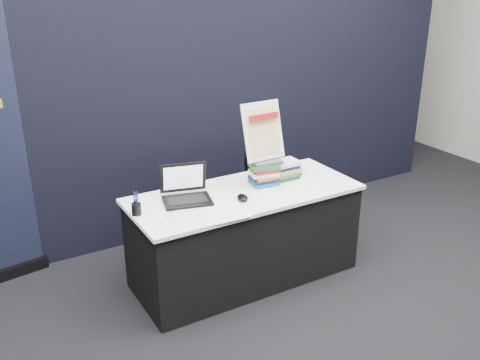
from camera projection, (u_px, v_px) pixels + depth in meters
name	position (u px, v px, depth m)	size (l,w,h in m)	color
floor	(282.00, 310.00, 3.96)	(8.00, 8.00, 0.00)	black
wall_back	(100.00, 20.00, 6.50)	(8.00, 0.02, 3.50)	#A6A49D
drape_partition	(185.00, 106.00, 4.79)	(6.00, 0.08, 2.40)	black
display_table	(245.00, 235.00, 4.26)	(1.80, 0.75, 0.75)	black
laptop	(184.00, 192.00, 3.95)	(0.40, 0.36, 0.26)	black
mouse	(243.00, 198.00, 3.97)	(0.08, 0.13, 0.04)	black
brochure_left	(188.00, 216.00, 3.72)	(0.30, 0.21, 0.00)	silver
brochure_mid	(194.00, 206.00, 3.87)	(0.28, 0.20, 0.00)	white
brochure_right	(228.00, 215.00, 3.74)	(0.28, 0.20, 0.00)	white
pen_cup	(136.00, 209.00, 3.73)	(0.07, 0.07, 0.09)	black
book_stack_tall	(264.00, 172.00, 4.22)	(0.25, 0.21, 0.21)	#1B6169
book_stack_short	(285.00, 170.00, 4.35)	(0.22, 0.17, 0.15)	#1E7229
info_sign	(263.00, 132.00, 4.13)	(0.34, 0.16, 0.46)	black
stacking_chair	(270.00, 192.00, 4.89)	(0.42, 0.43, 0.81)	black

